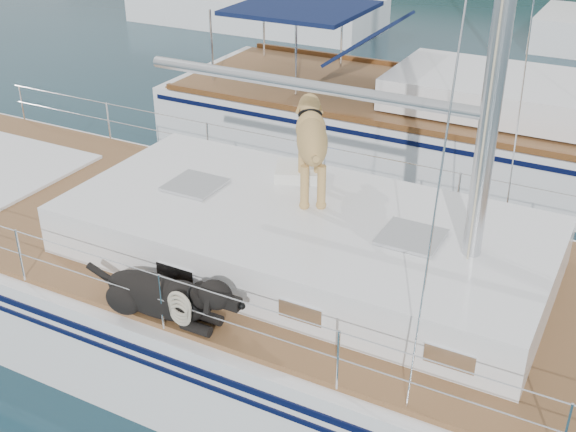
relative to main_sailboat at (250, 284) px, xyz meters
The scene contains 4 objects.
ground 0.69m from the main_sailboat, behind, with size 120.00×120.00×0.00m, color black.
main_sailboat is the anchor object (origin of this frame).
neighbor_sailboat 6.28m from the main_sailboat, 82.50° to the left, with size 11.00×3.50×13.30m.
bg_boat_west 16.18m from the main_sailboat, 120.03° to the left, with size 8.00×3.00×11.65m.
Camera 1 is at (3.84, -6.10, 5.36)m, focal length 45.00 mm.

